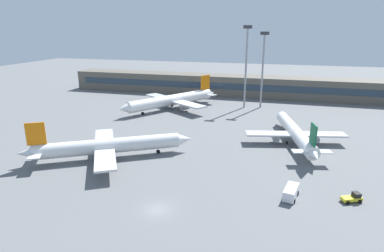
{
  "coord_description": "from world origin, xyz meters",
  "views": [
    {
      "loc": [
        19.1,
        -46.37,
        30.26
      ],
      "look_at": [
        -4.87,
        40.0,
        3.0
      ],
      "focal_mm": 30.6,
      "sensor_mm": 36.0,
      "label": 1
    }
  ],
  "objects_px": {
    "airplane_near": "(110,146)",
    "airplane_far": "(171,100)",
    "service_van_white": "(291,192)",
    "floodlight_tower_west": "(246,62)",
    "floodlight_tower_east": "(263,65)",
    "baggage_tug_yellow": "(353,198)",
    "airplane_mid": "(295,132)"
  },
  "relations": [
    {
      "from": "service_van_white",
      "to": "floodlight_tower_east",
      "type": "distance_m",
      "value": 72.74
    },
    {
      "from": "service_van_white",
      "to": "floodlight_tower_east",
      "type": "bearing_deg",
      "value": 98.61
    },
    {
      "from": "airplane_near",
      "to": "airplane_far",
      "type": "height_order",
      "value": "airplane_far"
    },
    {
      "from": "floodlight_tower_east",
      "to": "airplane_far",
      "type": "bearing_deg",
      "value": -160.27
    },
    {
      "from": "airplane_far",
      "to": "floodlight_tower_east",
      "type": "distance_m",
      "value": 37.06
    },
    {
      "from": "airplane_mid",
      "to": "baggage_tug_yellow",
      "type": "relative_size",
      "value": 9.72
    },
    {
      "from": "service_van_white",
      "to": "floodlight_tower_west",
      "type": "xyz_separation_m",
      "value": [
        -16.78,
        68.72,
        16.39
      ]
    },
    {
      "from": "airplane_near",
      "to": "floodlight_tower_west",
      "type": "xyz_separation_m",
      "value": [
        24.76,
        60.4,
        14.44
      ]
    },
    {
      "from": "airplane_near",
      "to": "floodlight_tower_east",
      "type": "bearing_deg",
      "value": 63.51
    },
    {
      "from": "floodlight_tower_west",
      "to": "airplane_near",
      "type": "bearing_deg",
      "value": -112.29
    },
    {
      "from": "airplane_near",
      "to": "service_van_white",
      "type": "bearing_deg",
      "value": -11.33
    },
    {
      "from": "baggage_tug_yellow",
      "to": "floodlight_tower_west",
      "type": "bearing_deg",
      "value": 112.28
    },
    {
      "from": "airplane_mid",
      "to": "floodlight_tower_west",
      "type": "xyz_separation_m",
      "value": [
        -17.96,
        36.71,
        14.62
      ]
    },
    {
      "from": "airplane_near",
      "to": "floodlight_tower_west",
      "type": "height_order",
      "value": "floodlight_tower_west"
    },
    {
      "from": "baggage_tug_yellow",
      "to": "service_van_white",
      "type": "height_order",
      "value": "service_van_white"
    },
    {
      "from": "airplane_far",
      "to": "service_van_white",
      "type": "bearing_deg",
      "value": -53.52
    },
    {
      "from": "airplane_near",
      "to": "service_van_white",
      "type": "distance_m",
      "value": 42.41
    },
    {
      "from": "airplane_mid",
      "to": "airplane_far",
      "type": "xyz_separation_m",
      "value": [
        -44.53,
        26.59,
        0.56
      ]
    },
    {
      "from": "baggage_tug_yellow",
      "to": "floodlight_tower_west",
      "type": "relative_size",
      "value": 0.13
    },
    {
      "from": "floodlight_tower_west",
      "to": "floodlight_tower_east",
      "type": "xyz_separation_m",
      "value": [
        6.13,
        1.61,
        -1.14
      ]
    },
    {
      "from": "baggage_tug_yellow",
      "to": "floodlight_tower_east",
      "type": "distance_m",
      "value": 73.74
    },
    {
      "from": "airplane_near",
      "to": "airplane_mid",
      "type": "height_order",
      "value": "airplane_near"
    },
    {
      "from": "baggage_tug_yellow",
      "to": "floodlight_tower_west",
      "type": "distance_m",
      "value": 74.54
    },
    {
      "from": "airplane_near",
      "to": "airplane_mid",
      "type": "bearing_deg",
      "value": 29.01
    },
    {
      "from": "airplane_far",
      "to": "baggage_tug_yellow",
      "type": "distance_m",
      "value": 78.71
    },
    {
      "from": "airplane_near",
      "to": "baggage_tug_yellow",
      "type": "distance_m",
      "value": 52.79
    },
    {
      "from": "airplane_near",
      "to": "airplane_mid",
      "type": "distance_m",
      "value": 48.85
    },
    {
      "from": "airplane_far",
      "to": "floodlight_tower_west",
      "type": "xyz_separation_m",
      "value": [
        26.56,
        10.11,
        14.06
      ]
    },
    {
      "from": "airplane_near",
      "to": "baggage_tug_yellow",
      "type": "height_order",
      "value": "airplane_near"
    },
    {
      "from": "floodlight_tower_west",
      "to": "floodlight_tower_east",
      "type": "relative_size",
      "value": 1.08
    },
    {
      "from": "airplane_near",
      "to": "floodlight_tower_west",
      "type": "bearing_deg",
      "value": 67.71
    },
    {
      "from": "service_van_white",
      "to": "floodlight_tower_west",
      "type": "distance_m",
      "value": 72.61
    }
  ]
}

